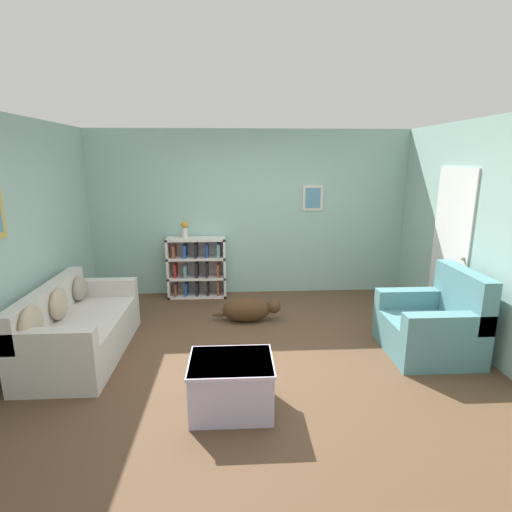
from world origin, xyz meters
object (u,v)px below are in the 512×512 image
Objects in this scene: coffee_table at (231,383)px; vase at (185,229)px; bookshelf at (197,267)px; recliner_chair at (434,325)px; couch at (77,329)px; dog at (249,309)px.

coffee_table is 2.76× the size of vase.
coffee_table is at bearing -79.62° from bookshelf.
couch is at bearing 177.88° from recliner_chair.
vase is (-0.16, -0.02, 0.63)m from bookshelf.
vase is (-0.95, 1.06, 0.94)m from dog.
couch is 2.30m from vase.
bookshelf is at bearing 59.21° from couch.
vase is (-0.72, 3.02, 0.86)m from coffee_table.
vase is (-2.99, 2.07, 0.77)m from recliner_chair.
dog is at bearing -48.21° from vase.
dog is (-2.05, 1.01, -0.17)m from recliner_chair.
coffee_table is 3.22m from vase.
coffee_table is at bearing -32.54° from couch.
recliner_chair is 3.72m from vase.
coffee_table reaches higher than dog.
couch is at bearing -120.79° from bookshelf.
coffee_table is at bearing -76.56° from vase.
recliner_chair is (2.83, -2.09, -0.14)m from bookshelf.
bookshelf is at bearing 125.94° from dog.
bookshelf is 1.37m from dog.
vase reaches higher than recliner_chair.
bookshelf reaches higher than coffee_table.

